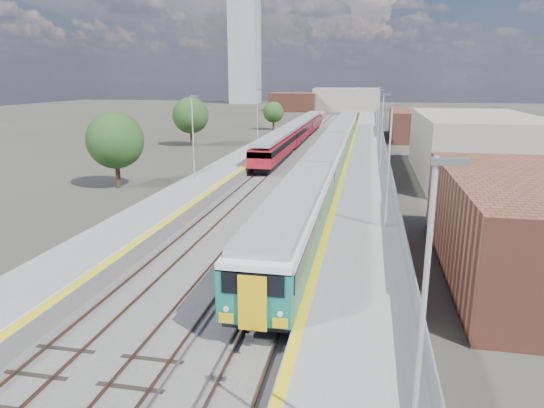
% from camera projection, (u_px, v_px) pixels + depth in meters
% --- Properties ---
extents(ground, '(320.00, 320.00, 0.00)m').
position_uv_depth(ground, '(322.00, 164.00, 58.13)').
color(ground, '#47443A').
rests_on(ground, ground).
extents(ballast_bed, '(10.50, 155.00, 0.06)m').
position_uv_depth(ballast_bed, '(306.00, 160.00, 60.92)').
color(ballast_bed, '#565451').
rests_on(ballast_bed, ground).
extents(tracks, '(8.96, 160.00, 0.17)m').
position_uv_depth(tracks, '(312.00, 157.00, 62.38)').
color(tracks, '#4C3323').
rests_on(tracks, ground).
extents(platform_right, '(4.70, 155.00, 8.52)m').
position_uv_depth(platform_right, '(367.00, 158.00, 59.37)').
color(platform_right, slate).
rests_on(platform_right, ground).
extents(platform_left, '(4.30, 155.00, 8.52)m').
position_uv_depth(platform_left, '(253.00, 154.00, 62.07)').
color(platform_left, slate).
rests_on(platform_left, ground).
extents(buildings, '(72.00, 185.50, 40.00)m').
position_uv_depth(buildings, '(290.00, 76.00, 142.96)').
color(buildings, brown).
rests_on(buildings, ground).
extents(green_train, '(2.91, 81.09, 3.21)m').
position_uv_depth(green_train, '(334.00, 147.00, 55.98)').
color(green_train, black).
rests_on(green_train, ground).
extents(red_train, '(2.64, 53.63, 3.33)m').
position_uv_depth(red_train, '(297.00, 132.00, 74.70)').
color(red_train, black).
rests_on(red_train, ground).
extents(tree_a, '(5.20, 5.20, 7.04)m').
position_uv_depth(tree_a, '(115.00, 141.00, 44.31)').
color(tree_a, '#382619').
rests_on(tree_a, ground).
extents(tree_b, '(5.39, 5.39, 7.30)m').
position_uv_depth(tree_b, '(191.00, 115.00, 72.16)').
color(tree_b, '#382619').
rests_on(tree_b, ground).
extents(tree_c, '(4.07, 4.07, 5.52)m').
position_uv_depth(tree_c, '(273.00, 112.00, 95.54)').
color(tree_c, '#382619').
rests_on(tree_c, ground).
extents(tree_d, '(4.29, 4.29, 5.81)m').
position_uv_depth(tree_d, '(497.00, 121.00, 73.32)').
color(tree_d, '#382619').
rests_on(tree_d, ground).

